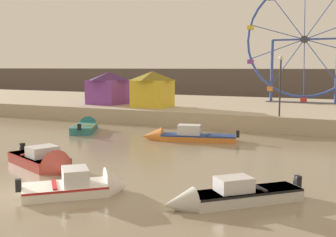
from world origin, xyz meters
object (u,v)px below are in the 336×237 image
object	(u,v)px
motorboat_faded_red	(47,162)
carnival_booth_yellow_awning	(152,88)
carnival_booth_purple_stall	(109,87)
motorboat_orange_hull	(181,136)
motorboat_pale_grey	(226,196)
ferris_wheel_blue_frame	(304,42)
motorboat_teal_painted	(86,127)
promenade_lamp_near	(280,77)
motorboat_white_red_stripe	(86,186)

from	to	relation	value
motorboat_faded_red	carnival_booth_yellow_awning	world-z (taller)	carnival_booth_yellow_awning
carnival_booth_purple_stall	carnival_booth_yellow_awning	bearing A→B (deg)	-6.63
motorboat_orange_hull	carnival_booth_purple_stall	world-z (taller)	carnival_booth_purple_stall
motorboat_pale_grey	ferris_wheel_blue_frame	size ratio (longest dim) A/B	0.36
motorboat_teal_painted	promenade_lamp_near	world-z (taller)	promenade_lamp_near
carnival_booth_yellow_awning	ferris_wheel_blue_frame	bearing A→B (deg)	43.07
motorboat_teal_painted	carnival_booth_yellow_awning	bearing A→B (deg)	-38.46
motorboat_teal_painted	ferris_wheel_blue_frame	distance (m)	22.92
motorboat_faded_red	motorboat_orange_hull	world-z (taller)	motorboat_orange_hull
motorboat_orange_hull	motorboat_pale_grey	bearing A→B (deg)	104.49
motorboat_faded_red	carnival_booth_yellow_awning	bearing A→B (deg)	125.60
ferris_wheel_blue_frame	carnival_booth_purple_stall	distance (m)	19.25
motorboat_faded_red	motorboat_pale_grey	world-z (taller)	motorboat_faded_red
motorboat_teal_painted	motorboat_pale_grey	distance (m)	19.08
ferris_wheel_blue_frame	motorboat_pale_grey	bearing A→B (deg)	-86.55
motorboat_pale_grey	ferris_wheel_blue_frame	distance (m)	30.69
motorboat_orange_hull	promenade_lamp_near	distance (m)	8.57
carnival_booth_yellow_awning	promenade_lamp_near	world-z (taller)	promenade_lamp_near
motorboat_faded_red	ferris_wheel_blue_frame	world-z (taller)	ferris_wheel_blue_frame
motorboat_white_red_stripe	motorboat_teal_painted	distance (m)	16.26
motorboat_orange_hull	motorboat_pale_grey	distance (m)	12.91
motorboat_orange_hull	motorboat_pale_grey	world-z (taller)	motorboat_orange_hull
motorboat_white_red_stripe	promenade_lamp_near	bearing A→B (deg)	35.98
motorboat_orange_hull	motorboat_teal_painted	bearing A→B (deg)	-23.12
carnival_booth_purple_stall	motorboat_orange_hull	bearing A→B (deg)	-35.08
motorboat_teal_painted	motorboat_pale_grey	bearing A→B (deg)	-155.98
motorboat_orange_hull	ferris_wheel_blue_frame	world-z (taller)	ferris_wheel_blue_frame
motorboat_teal_painted	motorboat_pale_grey	xyz separation A→B (m)	(14.68, -12.19, 0.03)
ferris_wheel_blue_frame	promenade_lamp_near	distance (m)	13.16
ferris_wheel_blue_frame	motorboat_faded_red	bearing A→B (deg)	-104.39
motorboat_white_red_stripe	motorboat_pale_grey	distance (m)	5.18
ferris_wheel_blue_frame	carnival_booth_yellow_awning	xyz separation A→B (m)	(-11.26, -10.15, -4.30)
motorboat_faded_red	promenade_lamp_near	distance (m)	17.71
motorboat_orange_hull	carnival_booth_purple_stall	bearing A→B (deg)	-55.25
motorboat_pale_grey	carnival_booth_purple_stall	xyz separation A→B (m)	(-18.17, 20.72, 2.46)
motorboat_faded_red	motorboat_teal_painted	distance (m)	12.08
motorboat_white_red_stripe	motorboat_teal_painted	size ratio (longest dim) A/B	0.85
motorboat_pale_grey	carnival_booth_purple_stall	distance (m)	27.66
carnival_booth_purple_stall	carnival_booth_yellow_awning	distance (m)	5.21
carnival_booth_purple_stall	promenade_lamp_near	bearing A→B (deg)	-7.95
motorboat_teal_painted	carnival_booth_yellow_awning	size ratio (longest dim) A/B	1.32
motorboat_pale_grey	carnival_booth_yellow_awning	bearing A→B (deg)	-101.32
ferris_wheel_blue_frame	carnival_booth_yellow_awning	distance (m)	15.75
motorboat_teal_painted	carnival_booth_purple_stall	distance (m)	9.55
motorboat_orange_hull	carnival_booth_yellow_awning	xyz separation A→B (m)	(-6.53, 8.58, 2.50)
motorboat_faded_red	motorboat_teal_painted	size ratio (longest dim) A/B	1.06
motorboat_faded_red	promenade_lamp_near	xyz separation A→B (m)	(7.53, 15.62, 3.62)
motorboat_white_red_stripe	motorboat_orange_hull	xyz separation A→B (m)	(-1.43, 12.08, 0.01)
motorboat_faded_red	carnival_booth_purple_stall	bearing A→B (deg)	138.60
motorboat_teal_painted	promenade_lamp_near	bearing A→B (deg)	-95.78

